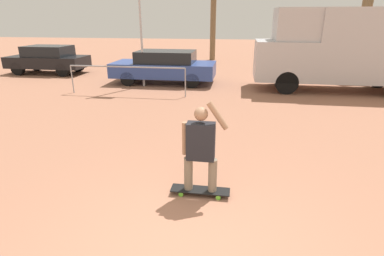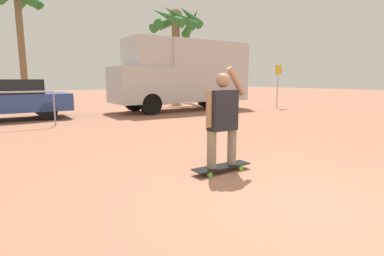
# 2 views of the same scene
# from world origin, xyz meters

# --- Properties ---
(skateboard) EXTENTS (0.97, 0.25, 0.09)m
(skateboard) POSITION_xyz_m (-0.03, 1.42, 0.08)
(skateboard) COLOR black
(skateboard) RESTS_ON ground_plane
(person_skateboarder) EXTENTS (0.71, 0.22, 1.51)m
(person_skateboarder) POSITION_xyz_m (-0.03, 1.42, 0.88)
(person_skateboarder) COLOR gray
(person_skateboarder) RESTS_ON skateboard
(camper_van) EXTENTS (6.31, 2.02, 3.09)m
(camper_van) POSITION_xyz_m (4.43, 9.72, 1.69)
(camper_van) COLOR black
(camper_van) RESTS_ON ground_plane
(parked_car_blue) EXTENTS (4.47, 1.87, 1.40)m
(parked_car_blue) POSITION_xyz_m (-2.73, 10.15, 0.74)
(parked_car_blue) COLOR black
(parked_car_blue) RESTS_ON ground_plane
(parked_car_black) EXTENTS (3.96, 1.71, 1.41)m
(parked_car_black) POSITION_xyz_m (-9.27, 11.65, 0.75)
(parked_car_black) COLOR black
(parked_car_black) RESTS_ON ground_plane
(flagpole) EXTENTS (0.86, 0.12, 5.51)m
(flagpole) POSITION_xyz_m (-3.40, 9.38, 3.10)
(flagpole) COLOR #B7B7BC
(flagpole) RESTS_ON ground_plane
(plaza_railing_segment) EXTENTS (4.45, 0.05, 1.08)m
(plaza_railing_segment) POSITION_xyz_m (-3.59, 7.78, 0.91)
(plaza_railing_segment) COLOR #99999E
(plaza_railing_segment) RESTS_ON ground_plane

